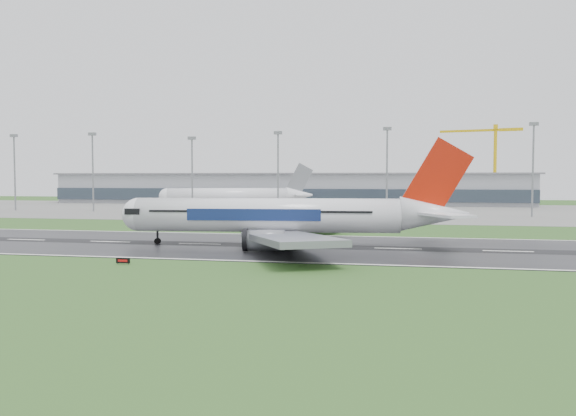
# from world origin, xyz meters

# --- Properties ---
(ground) EXTENTS (520.00, 520.00, 0.00)m
(ground) POSITION_xyz_m (0.00, 0.00, 0.00)
(ground) COLOR #274E1C
(ground) RESTS_ON ground
(runway) EXTENTS (400.00, 45.00, 0.10)m
(runway) POSITION_xyz_m (0.00, 0.00, 0.05)
(runway) COLOR black
(runway) RESTS_ON ground
(apron) EXTENTS (400.00, 130.00, 0.08)m
(apron) POSITION_xyz_m (0.00, 125.00, 0.04)
(apron) COLOR slate
(apron) RESTS_ON ground
(terminal) EXTENTS (240.00, 36.00, 15.00)m
(terminal) POSITION_xyz_m (0.00, 185.00, 7.50)
(terminal) COLOR gray
(terminal) RESTS_ON ground
(main_airliner) EXTENTS (75.83, 72.90, 20.45)m
(main_airliner) POSITION_xyz_m (38.96, 0.90, 10.32)
(main_airliner) COLOR white
(main_airliner) RESTS_ON runway
(parked_airliner) EXTENTS (80.35, 77.68, 18.77)m
(parked_airliner) POSITION_xyz_m (-7.93, 117.56, 9.46)
(parked_airliner) COLOR silver
(parked_airliner) RESTS_ON apron
(tower_crane) EXTENTS (40.18, 11.66, 40.57)m
(tower_crane) POSITION_xyz_m (105.19, 200.00, 20.29)
(tower_crane) COLOR gold
(tower_crane) RESTS_ON ground
(runway_sign) EXTENTS (2.31, 0.45, 1.04)m
(runway_sign) POSITION_xyz_m (17.66, -28.65, 0.52)
(runway_sign) COLOR black
(runway_sign) RESTS_ON ground
(floodmast_0) EXTENTS (0.64, 0.64, 30.05)m
(floodmast_0) POSITION_xyz_m (-96.29, 100.00, 15.03)
(floodmast_0) COLOR gray
(floodmast_0) RESTS_ON ground
(floodmast_1) EXTENTS (0.64, 0.64, 30.20)m
(floodmast_1) POSITION_xyz_m (-61.17, 100.00, 15.10)
(floodmast_1) COLOR gray
(floodmast_1) RESTS_ON ground
(floodmast_2) EXTENTS (0.64, 0.64, 28.03)m
(floodmast_2) POSITION_xyz_m (-19.44, 100.00, 14.01)
(floodmast_2) COLOR gray
(floodmast_2) RESTS_ON ground
(floodmast_3) EXTENTS (0.64, 0.64, 29.56)m
(floodmast_3) POSITION_xyz_m (14.35, 100.00, 14.78)
(floodmast_3) COLOR gray
(floodmast_3) RESTS_ON ground
(floodmast_4) EXTENTS (0.64, 0.64, 30.43)m
(floodmast_4) POSITION_xyz_m (54.39, 100.00, 15.22)
(floodmast_4) COLOR gray
(floodmast_4) RESTS_ON ground
(floodmast_5) EXTENTS (0.64, 0.64, 31.24)m
(floodmast_5) POSITION_xyz_m (103.69, 100.00, 15.62)
(floodmast_5) COLOR gray
(floodmast_5) RESTS_ON ground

